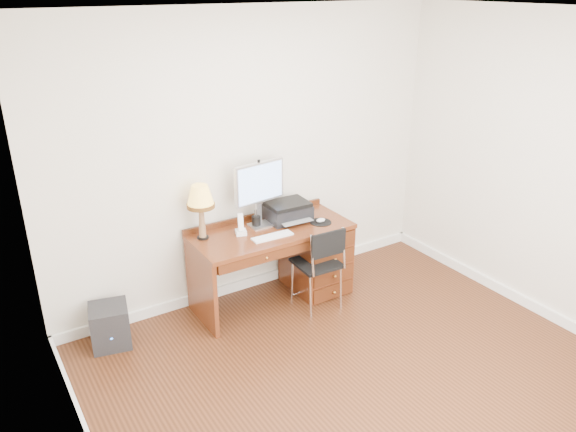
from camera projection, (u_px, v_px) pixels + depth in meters
ground at (363, 379)px, 4.39m from camera, size 4.00×4.00×0.00m
room_shell at (317, 334)px, 4.86m from camera, size 4.00×4.00×4.00m
desk at (300, 253)px, 5.48m from camera, size 1.50×0.67×0.75m
monitor at (260, 186)px, 5.14m from camera, size 0.53×0.20×0.61m
keyboard at (272, 236)px, 5.03m from camera, size 0.39×0.12×0.01m
mouse_pad at (321, 221)px, 5.33m from camera, size 0.21×0.21×0.04m
printer at (288, 211)px, 5.37m from camera, size 0.42×0.33×0.18m
leg_lamp at (200, 200)px, 4.87m from camera, size 0.25×0.25×0.50m
phone at (241, 228)px, 5.06m from camera, size 0.12×0.12×0.20m
pen_cup at (256, 221)px, 5.23m from camera, size 0.08×0.08×0.10m
chair at (321, 260)px, 5.16m from camera, size 0.41×0.41×0.83m
equipment_box at (110, 326)px, 4.74m from camera, size 0.37×0.37×0.37m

